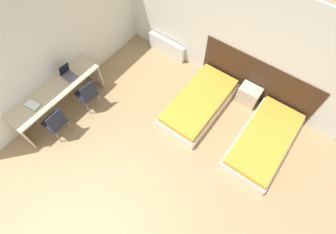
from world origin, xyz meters
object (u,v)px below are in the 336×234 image
object	(u,v)px
bed_near_door	(264,141)
laptop	(68,74)
nightstand	(248,95)
chair_near_laptop	(88,93)
chair_near_notebook	(56,122)
bed_near_window	(199,103)

from	to	relation	value
bed_near_door	laptop	xyz separation A→B (m)	(-4.16, -1.46, 0.63)
nightstand	bed_near_door	bearing A→B (deg)	-45.80
chair_near_laptop	chair_near_notebook	bearing A→B (deg)	-82.88
bed_near_window	chair_near_notebook	size ratio (longest dim) A/B	2.21
bed_near_window	laptop	distance (m)	2.98
bed_near_door	chair_near_laptop	distance (m)	3.95
laptop	bed_near_door	bearing A→B (deg)	21.79
bed_near_window	bed_near_door	bearing A→B (deg)	0.00
bed_near_door	chair_near_laptop	size ratio (longest dim) A/B	2.21
bed_near_window	chair_near_laptop	size ratio (longest dim) A/B	2.21
nightstand	chair_near_notebook	bearing A→B (deg)	-131.43
nightstand	chair_near_notebook	world-z (taller)	chair_near_notebook
bed_near_door	chair_near_laptop	world-z (taller)	chair_near_laptop
chair_near_notebook	laptop	bearing A→B (deg)	116.97
laptop	nightstand	bearing A→B (deg)	36.99
bed_near_window	chair_near_notebook	xyz separation A→B (m)	(-2.02, -2.37, 0.34)
bed_near_window	laptop	bearing A→B (deg)	-150.03
bed_near_window	chair_near_notebook	bearing A→B (deg)	-130.39
bed_near_door	bed_near_window	bearing A→B (deg)	180.00
chair_near_laptop	chair_near_notebook	world-z (taller)	same
laptop	chair_near_laptop	bearing A→B (deg)	1.58
bed_near_window	chair_near_laptop	world-z (taller)	chair_near_laptop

